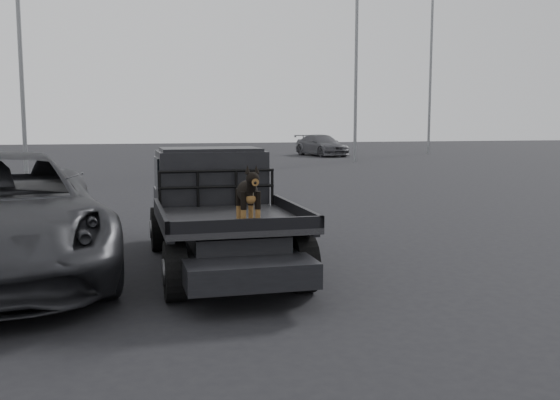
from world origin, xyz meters
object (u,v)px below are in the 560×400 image
object	(u,v)px
flatbed_ute	(220,238)
distant_car_b	(322,145)
floodlight_far	(432,30)
dog	(248,196)
floodlight_mid	(357,25)

from	to	relation	value
flatbed_ute	distant_car_b	bearing A→B (deg)	69.07
distant_car_b	floodlight_far	bearing A→B (deg)	-5.18
flatbed_ute	floodlight_far	xyz separation A→B (m)	(20.06, 31.46, 8.21)
dog	distant_car_b	world-z (taller)	dog
flatbed_ute	dog	size ratio (longest dim) A/B	7.30
floodlight_far	dog	bearing A→B (deg)	-121.04
flatbed_ute	floodlight_mid	distance (m)	27.44
dog	floodlight_mid	world-z (taller)	floodlight_mid
floodlight_mid	floodlight_far	size ratio (longest dim) A/B	0.87
flatbed_ute	floodlight_far	size ratio (longest dim) A/B	0.34
floodlight_mid	floodlight_far	xyz separation A→B (m)	(8.58, 7.58, 1.09)
floodlight_far	floodlight_mid	bearing A→B (deg)	-138.53
dog	floodlight_far	distance (m)	39.41
flatbed_ute	floodlight_far	distance (m)	38.21
flatbed_ute	distant_car_b	size ratio (longest dim) A/B	1.11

